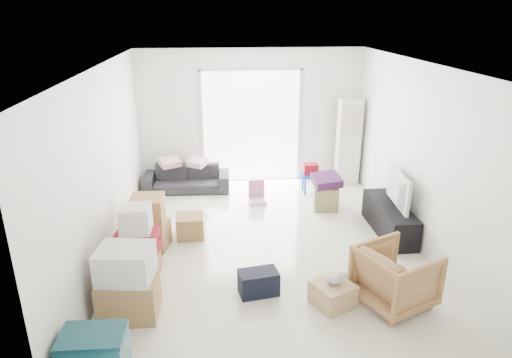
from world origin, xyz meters
The scene contains 20 objects.
room_shell centered at (0.00, 0.00, 1.35)m, with size 4.98×6.48×3.18m.
sliding_door centered at (0.00, 2.98, 1.24)m, with size 2.10×0.04×2.33m.
ac_tower centered at (1.95, 2.65, 0.88)m, with size 0.45×0.30×1.75m, color silver.
tv_console centered at (2.00, 0.34, 0.24)m, with size 0.43×1.43×0.48m, color black.
television centered at (2.00, 0.34, 0.54)m, with size 0.96×0.55×0.13m, color black.
sofa centered at (-1.33, 2.50, 0.33)m, with size 1.68×0.49×0.66m, color #2A2A30.
pillow_left centered at (-1.64, 2.54, 0.71)m, with size 0.36×0.28×0.11m, color #D69CA4.
pillow_right centered at (-1.10, 2.50, 0.71)m, with size 0.32×0.26×0.11m, color #D69CA4.
armchair centered at (1.37, -1.52, 0.41)m, with size 0.79×0.74×0.82m, color #A6724A.
box_stack_a centered at (-1.80, -1.44, 0.42)m, with size 0.67×0.57×0.88m.
box_stack_b centered at (-1.80, -0.61, 0.44)m, with size 0.60×0.51×1.02m.
box_stack_c centered at (-1.77, 0.20, 0.40)m, with size 0.63×0.55×0.82m.
loose_box centered at (-1.18, 0.50, 0.17)m, with size 0.42×0.42×0.35m, color olive.
duffel_bag centered at (-0.26, -1.16, 0.16)m, with size 0.49×0.29×0.31m, color black.
ottoman centered at (1.21, 1.37, 0.21)m, with size 0.43×0.43×0.43m, color #9E995C.
blanket centered at (1.21, 1.37, 0.50)m, with size 0.47×0.47×0.14m, color #4E2255.
kids_table centered at (1.08, 2.14, 0.42)m, with size 0.46×0.46×0.60m.
toy_walker centered at (0.00, 1.74, 0.12)m, with size 0.34×0.30×0.42m.
wood_crate centered at (0.62, -1.48, 0.15)m, with size 0.44×0.44×0.29m, color tan.
plush_bunny centered at (0.65, -1.47, 0.36)m, with size 0.28×0.16×0.14m.
Camera 1 is at (-0.75, -6.06, 3.38)m, focal length 32.00 mm.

